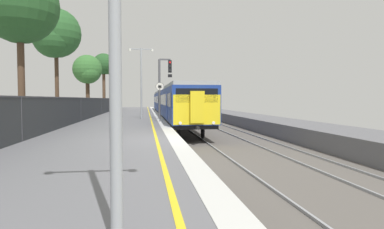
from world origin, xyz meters
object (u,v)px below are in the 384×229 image
at_px(background_tree_left, 88,71).
at_px(platform_lamp_mid, 141,77).
at_px(background_tree_back, 20,8).
at_px(speed_limit_sign, 160,97).
at_px(commuter_train_at_platform, 171,102).
at_px(background_tree_right, 55,35).
at_px(signal_gantry, 163,81).
at_px(background_tree_centre, 105,65).

bearing_deg(background_tree_left, platform_lamp_mid, -61.93).
bearing_deg(background_tree_back, speed_limit_sign, 37.46).
xyz_separation_m(speed_limit_sign, background_tree_left, (-7.48, 15.20, 3.05)).
relative_size(commuter_train_at_platform, background_tree_right, 4.65).
xyz_separation_m(commuter_train_at_platform, background_tree_left, (-9.33, 1.37, 3.57)).
relative_size(signal_gantry, platform_lamp_mid, 0.84).
bearing_deg(signal_gantry, commuter_train_at_platform, 82.28).
relative_size(speed_limit_sign, background_tree_centre, 0.35).
xyz_separation_m(speed_limit_sign, platform_lamp_mid, (-1.36, 3.71, 1.62)).
bearing_deg(background_tree_centre, background_tree_back, -91.13).
height_order(background_tree_left, background_tree_centre, background_tree_centre).
bearing_deg(background_tree_back, signal_gantry, 48.13).
bearing_deg(background_tree_right, speed_limit_sign, -16.34).
distance_m(platform_lamp_mid, background_tree_centre, 22.10).
relative_size(platform_lamp_mid, background_tree_right, 0.69).
distance_m(commuter_train_at_platform, background_tree_back, 22.10).
height_order(background_tree_left, background_tree_back, background_tree_back).
xyz_separation_m(platform_lamp_mid, background_tree_back, (-5.99, -9.34, 2.89)).
height_order(commuter_train_at_platform, signal_gantry, signal_gantry).
relative_size(platform_lamp_mid, background_tree_centre, 0.71).
height_order(commuter_train_at_platform, speed_limit_sign, commuter_train_at_platform).
relative_size(signal_gantry, background_tree_back, 0.58).
distance_m(background_tree_left, background_tree_centre, 9.89).
bearing_deg(background_tree_centre, speed_limit_sign, -74.86).
height_order(speed_limit_sign, platform_lamp_mid, platform_lamp_mid).
bearing_deg(background_tree_right, platform_lamp_mid, 12.96).
distance_m(speed_limit_sign, background_tree_left, 17.21).
xyz_separation_m(background_tree_centre, background_tree_right, (-0.93, -22.68, -0.02)).
bearing_deg(signal_gantry, platform_lamp_mid, 157.54).
distance_m(speed_limit_sign, background_tree_right, 9.23).
distance_m(platform_lamp_mid, background_tree_left, 13.10).
bearing_deg(platform_lamp_mid, speed_limit_sign, -69.90).
bearing_deg(platform_lamp_mid, signal_gantry, -22.46).
xyz_separation_m(platform_lamp_mid, background_tree_centre, (-5.39, 21.22, 3.01)).
xyz_separation_m(platform_lamp_mid, background_tree_left, (-6.13, 11.49, 1.43)).
xyz_separation_m(commuter_train_at_platform, background_tree_right, (-9.52, -11.57, 5.13)).
distance_m(commuter_train_at_platform, platform_lamp_mid, 10.83).
relative_size(signal_gantry, background_tree_centre, 0.60).
distance_m(platform_lamp_mid, background_tree_right, 7.14).
relative_size(signal_gantry, background_tree_left, 0.73).
relative_size(speed_limit_sign, background_tree_left, 0.42).
distance_m(commuter_train_at_platform, background_tree_left, 10.08).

